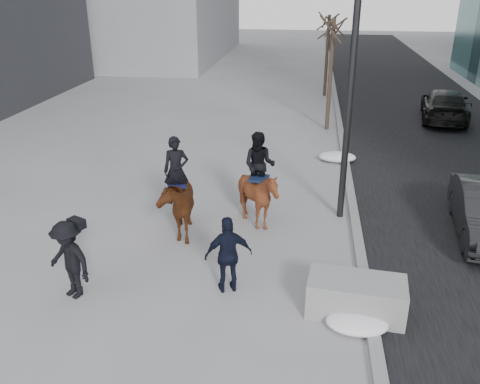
# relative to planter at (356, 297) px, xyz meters

# --- Properties ---
(ground) EXTENTS (120.00, 120.00, 0.00)m
(ground) POSITION_rel_planter_xyz_m (-2.70, 1.24, -0.39)
(ground) COLOR gray
(ground) RESTS_ON ground
(road) EXTENTS (8.00, 90.00, 0.01)m
(road) POSITION_rel_planter_xyz_m (4.30, 11.24, -0.38)
(road) COLOR black
(road) RESTS_ON ground
(curb) EXTENTS (0.25, 90.00, 0.12)m
(curb) POSITION_rel_planter_xyz_m (0.30, 11.24, -0.33)
(curb) COLOR gray
(curb) RESTS_ON ground
(planter) EXTENTS (2.02, 1.16, 0.77)m
(planter) POSITION_rel_planter_xyz_m (0.00, 0.00, 0.00)
(planter) COLOR gray
(planter) RESTS_ON ground
(car_far) EXTENTS (2.85, 5.31, 1.46)m
(car_far) POSITION_rel_planter_xyz_m (5.25, 16.10, 0.34)
(car_far) COLOR black
(car_far) RESTS_ON ground
(tree_near) EXTENTS (1.20, 1.20, 5.28)m
(tree_near) POSITION_rel_planter_xyz_m (-0.30, 13.74, 2.25)
(tree_near) COLOR #3C3023
(tree_near) RESTS_ON ground
(tree_far) EXTENTS (1.20, 1.20, 4.95)m
(tree_far) POSITION_rel_planter_xyz_m (-0.30, 20.92, 2.09)
(tree_far) COLOR #352C1F
(tree_far) RESTS_ON ground
(mounted_left) EXTENTS (1.39, 2.19, 2.63)m
(mounted_left) POSITION_rel_planter_xyz_m (-4.46, 2.96, 0.59)
(mounted_left) COLOR #4A200E
(mounted_left) RESTS_ON ground
(mounted_right) EXTENTS (1.55, 1.70, 2.62)m
(mounted_right) POSITION_rel_planter_xyz_m (-2.37, 3.69, 0.67)
(mounted_right) COLOR #49260E
(mounted_right) RESTS_ON ground
(feeder) EXTENTS (1.11, 1.02, 1.75)m
(feeder) POSITION_rel_planter_xyz_m (-2.68, 0.46, 0.49)
(feeder) COLOR black
(feeder) RESTS_ON ground
(camera_crew) EXTENTS (1.30, 1.08, 1.75)m
(camera_crew) POSITION_rel_planter_xyz_m (-5.95, -0.20, 0.50)
(camera_crew) COLOR black
(camera_crew) RESTS_ON ground
(lamppost) EXTENTS (0.25, 0.80, 9.09)m
(lamppost) POSITION_rel_planter_xyz_m (-0.10, 4.61, 4.61)
(lamppost) COLOR black
(lamppost) RESTS_ON ground
(snow_piles) EXTENTS (1.37, 10.73, 0.35)m
(snow_piles) POSITION_rel_planter_xyz_m (-0.00, 5.35, -0.22)
(snow_piles) COLOR white
(snow_piles) RESTS_ON ground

